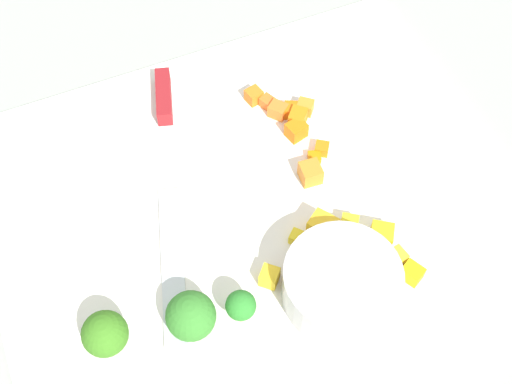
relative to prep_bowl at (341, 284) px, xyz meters
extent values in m
plane|color=#959B93|center=(0.02, -0.11, -0.03)|extent=(4.00, 4.00, 0.00)
cube|color=white|center=(0.02, -0.11, -0.02)|extent=(0.47, 0.38, 0.01)
cylinder|color=#B6B2B8|center=(0.00, 0.00, 0.00)|extent=(0.09, 0.09, 0.04)
cube|color=silver|center=(0.11, -0.08, -0.02)|extent=(0.06, 0.15, 0.00)
cube|color=maroon|center=(0.06, -0.25, -0.01)|extent=(0.03, 0.06, 0.02)
cube|color=orange|center=(-0.03, -0.20, -0.01)|extent=(0.02, 0.02, 0.01)
cube|color=orange|center=(-0.04, -0.17, -0.01)|extent=(0.02, 0.02, 0.02)
cube|color=orange|center=(-0.03, -0.12, -0.01)|extent=(0.02, 0.02, 0.02)
cube|color=orange|center=(-0.04, -0.13, -0.01)|extent=(0.01, 0.01, 0.01)
cube|color=orange|center=(-0.06, -0.18, -0.01)|extent=(0.02, 0.02, 0.01)
cube|color=orange|center=(-0.02, -0.22, -0.01)|extent=(0.02, 0.02, 0.01)
cube|color=orange|center=(-0.03, -0.19, -0.01)|extent=(0.02, 0.02, 0.01)
cube|color=orange|center=(-0.04, -0.16, -0.01)|extent=(0.02, 0.02, 0.02)
cube|color=orange|center=(-0.04, -0.18, -0.01)|extent=(0.02, 0.02, 0.01)
cube|color=orange|center=(-0.05, -0.13, -0.01)|extent=(0.02, 0.02, 0.01)
cube|color=yellow|center=(-0.01, -0.06, -0.01)|extent=(0.03, 0.03, 0.02)
cube|color=yellow|center=(-0.06, 0.01, -0.01)|extent=(0.02, 0.02, 0.01)
cube|color=yellow|center=(-0.06, -0.03, -0.01)|extent=(0.03, 0.03, 0.02)
cube|color=yellow|center=(-0.06, -0.01, -0.01)|extent=(0.02, 0.02, 0.01)
cube|color=yellow|center=(0.01, -0.06, -0.01)|extent=(0.02, 0.02, 0.01)
cube|color=yellow|center=(-0.04, -0.05, -0.01)|extent=(0.02, 0.02, 0.01)
cube|color=yellow|center=(0.05, -0.03, -0.01)|extent=(0.02, 0.02, 0.02)
cylinder|color=#8CAC69|center=(0.12, -0.02, -0.01)|extent=(0.01, 0.01, 0.01)
sphere|color=#33792A|center=(0.12, -0.02, 0.00)|extent=(0.04, 0.04, 0.04)
cylinder|color=#95AD63|center=(0.18, -0.03, -0.01)|extent=(0.01, 0.01, 0.01)
sphere|color=#38731D|center=(0.18, -0.03, 0.00)|extent=(0.04, 0.04, 0.04)
cylinder|color=#8FBB56|center=(0.08, -0.01, -0.01)|extent=(0.01, 0.01, 0.02)
sphere|color=#2B7C2A|center=(0.08, -0.01, 0.00)|extent=(0.02, 0.02, 0.02)
camera|label=1|loc=(0.15, 0.17, 0.48)|focal=46.33mm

